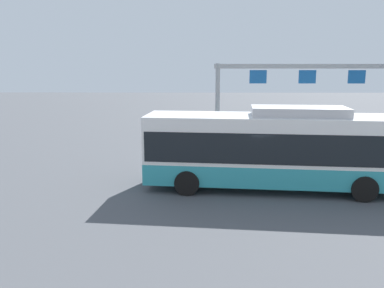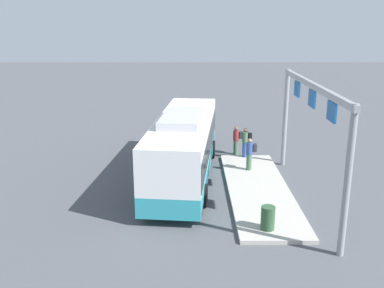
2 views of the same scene
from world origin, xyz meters
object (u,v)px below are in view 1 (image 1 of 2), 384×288
at_px(person_boarding, 201,148).
at_px(person_waiting_mid, 245,148).
at_px(bus_main, 277,147).
at_px(trash_bin, 379,158).
at_px(person_waiting_near, 181,153).

xyz_separation_m(person_boarding, person_waiting_mid, (-2.19, 0.04, 0.00)).
bearing_deg(bus_main, person_waiting_mid, -68.86).
height_order(person_boarding, trash_bin, person_boarding).
bearing_deg(person_boarding, person_waiting_near, -81.32).
bearing_deg(trash_bin, person_waiting_near, 0.93).
xyz_separation_m(bus_main, trash_bin, (-5.71, -3.17, -1.20)).
height_order(person_waiting_near, person_waiting_mid, person_waiting_mid).
bearing_deg(trash_bin, bus_main, 29.05).
distance_m(person_waiting_mid, trash_bin, 6.65).
relative_size(person_boarding, trash_bin, 1.86).
bearing_deg(person_boarding, person_waiting_mid, 74.44).
height_order(bus_main, trash_bin, bus_main).
bearing_deg(person_waiting_near, person_waiting_mid, 91.14).
relative_size(bus_main, trash_bin, 12.22).
xyz_separation_m(person_waiting_near, person_waiting_mid, (-3.14, -0.36, 0.16)).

